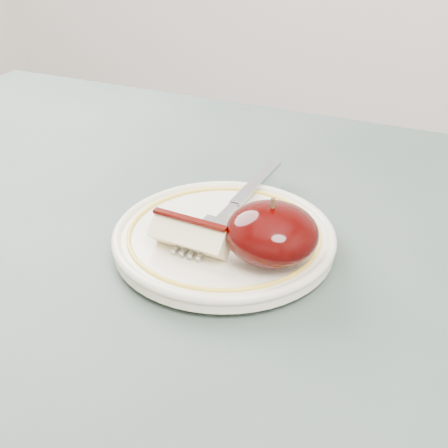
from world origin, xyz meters
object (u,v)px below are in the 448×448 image
at_px(table, 101,358).
at_px(plate, 224,237).
at_px(apple_half, 272,233).
at_px(fork, 234,206).

bearing_deg(table, plate, 45.61).
bearing_deg(apple_half, plate, 158.51).
bearing_deg(fork, plate, -166.37).
height_order(table, apple_half, apple_half).
distance_m(apple_half, fork, 0.09).
height_order(apple_half, fork, apple_half).
distance_m(plate, fork, 0.04).
distance_m(table, plate, 0.16).
height_order(plate, fork, fork).
bearing_deg(table, apple_half, 26.12).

